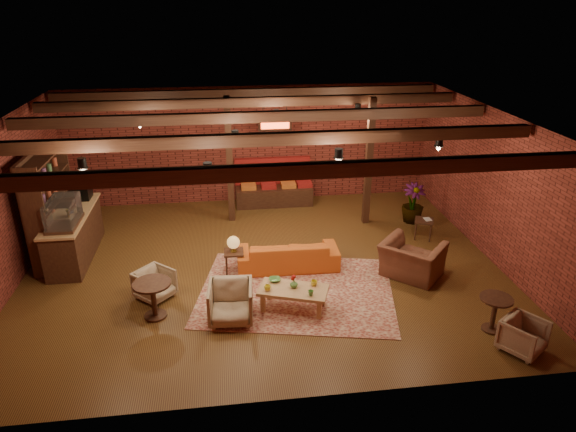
{
  "coord_description": "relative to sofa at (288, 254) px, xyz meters",
  "views": [
    {
      "loc": [
        -0.75,
        -9.73,
        5.41
      ],
      "look_at": [
        0.55,
        0.2,
        1.07
      ],
      "focal_mm": 32.0,
      "sensor_mm": 36.0,
      "label": 1
    }
  ],
  "objects": [
    {
      "name": "floor",
      "position": [
        -0.51,
        0.1,
        -0.31
      ],
      "size": [
        10.0,
        10.0,
        0.0
      ],
      "primitive_type": "plane",
      "color": "#381D0E",
      "rests_on": "ground"
    },
    {
      "name": "wall_front",
      "position": [
        -0.51,
        -3.9,
        1.29
      ],
      "size": [
        10.0,
        0.02,
        3.2
      ],
      "primitive_type": "cube",
      "color": "maroon",
      "rests_on": "ground"
    },
    {
      "name": "post_right",
      "position": [
        2.29,
        2.1,
        1.29
      ],
      "size": [
        0.16,
        0.16,
        3.2
      ],
      "primitive_type": "cube",
      "color": "black",
      "rests_on": "ground"
    },
    {
      "name": "banquette",
      "position": [
        0.09,
        3.65,
        0.19
      ],
      "size": [
        2.1,
        0.7,
        1.0
      ],
      "primitive_type": null,
      "color": "maroon",
      "rests_on": "ground"
    },
    {
      "name": "ceiling_pipe",
      "position": [
        -0.51,
        1.7,
        2.54
      ],
      "size": [
        9.6,
        0.12,
        0.12
      ],
      "primitive_type": "cylinder",
      "rotation": [
        0.0,
        1.57,
        0.0
      ],
      "color": "black",
      "rests_on": "ceiling"
    },
    {
      "name": "round_table_right",
      "position": [
        3.25,
        -2.7,
        0.12
      ],
      "size": [
        0.56,
        0.56,
        0.65
      ],
      "color": "black",
      "rests_on": "floor"
    },
    {
      "name": "service_counter",
      "position": [
        -4.61,
        1.1,
        0.49
      ],
      "size": [
        0.8,
        2.5,
        1.6
      ],
      "primitive_type": null,
      "color": "black",
      "rests_on": "ground"
    },
    {
      "name": "shelving_hutch",
      "position": [
        -5.01,
        1.2,
        0.89
      ],
      "size": [
        0.52,
        2.0,
        2.4
      ],
      "primitive_type": null,
      "color": "black",
      "rests_on": "ground"
    },
    {
      "name": "plant_counter",
      "position": [
        -4.51,
        1.3,
        0.91
      ],
      "size": [
        0.35,
        0.39,
        0.3
      ],
      "primitive_type": "imported",
      "color": "#337F33",
      "rests_on": "service_counter"
    },
    {
      "name": "armchair_b",
      "position": [
        -1.26,
        -1.8,
        0.08
      ],
      "size": [
        0.82,
        0.77,
        0.8
      ],
      "primitive_type": "imported",
      "rotation": [
        0.0,
        0.0,
        -0.07
      ],
      "color": "beige",
      "rests_on": "floor"
    },
    {
      "name": "wall_right",
      "position": [
        4.49,
        0.1,
        1.29
      ],
      "size": [
        0.02,
        8.0,
        3.2
      ],
      "primitive_type": "cube",
      "color": "maroon",
      "rests_on": "ground"
    },
    {
      "name": "sofa",
      "position": [
        0.0,
        0.0,
        0.0
      ],
      "size": [
        2.16,
        0.88,
        0.63
      ],
      "primitive_type": "imported",
      "rotation": [
        0.0,
        0.0,
        3.12
      ],
      "color": "#BD531A",
      "rests_on": "floor"
    },
    {
      "name": "rug",
      "position": [
        0.04,
        -0.99,
        -0.31
      ],
      "size": [
        4.28,
        3.6,
        0.01
      ],
      "primitive_type": "cube",
      "rotation": [
        0.0,
        0.0,
        -0.21
      ],
      "color": "maroon",
      "rests_on": "floor"
    },
    {
      "name": "side_table_book",
      "position": [
        3.41,
        1.0,
        0.13
      ],
      "size": [
        0.56,
        0.56,
        0.5
      ],
      "rotation": [
        0.0,
        0.0,
        -0.41
      ],
      "color": "black",
      "rests_on": "floor"
    },
    {
      "name": "armchair_right",
      "position": [
        2.49,
        -0.7,
        0.2
      ],
      "size": [
        1.37,
        1.35,
        1.02
      ],
      "primitive_type": "imported",
      "rotation": [
        0.0,
        0.0,
        2.4
      ],
      "color": "brown",
      "rests_on": "floor"
    },
    {
      "name": "plant_tall",
      "position": [
        3.49,
        1.97,
        1.21
      ],
      "size": [
        1.71,
        1.71,
        3.05
      ],
      "primitive_type": "imported",
      "rotation": [
        0.0,
        0.0,
        -0.0
      ],
      "color": "#4C7F4C",
      "rests_on": "floor"
    },
    {
      "name": "armchair_a",
      "position": [
        -2.69,
        -0.87,
        0.01
      ],
      "size": [
        0.86,
        0.86,
        0.65
      ],
      "primitive_type": "imported",
      "rotation": [
        0.0,
        0.0,
        0.83
      ],
      "color": "beige",
      "rests_on": "floor"
    },
    {
      "name": "coffee_table",
      "position": [
        -0.12,
        -1.58,
        0.07
      ],
      "size": [
        1.39,
        1.01,
        0.68
      ],
      "rotation": [
        0.0,
        0.0,
        -0.34
      ],
      "color": "#9B7748",
      "rests_on": "floor"
    },
    {
      "name": "ceiling_beams",
      "position": [
        -0.51,
        0.1,
        2.77
      ],
      "size": [
        9.8,
        6.4,
        0.22
      ],
      "primitive_type": null,
      "color": "black",
      "rests_on": "ceiling"
    },
    {
      "name": "side_table_lamp",
      "position": [
        -1.15,
        -0.08,
        0.32
      ],
      "size": [
        0.41,
        0.41,
        0.84
      ],
      "rotation": [
        0.0,
        0.0,
        -0.02
      ],
      "color": "black",
      "rests_on": "floor"
    },
    {
      "name": "wall_back",
      "position": [
        -0.51,
        4.1,
        1.29
      ],
      "size": [
        10.0,
        0.02,
        3.2
      ],
      "primitive_type": "cube",
      "color": "maroon",
      "rests_on": "ground"
    },
    {
      "name": "armchair_far",
      "position": [
        3.45,
        -3.3,
        0.01
      ],
      "size": [
        0.84,
        0.83,
        0.64
      ],
      "primitive_type": "imported",
      "rotation": [
        0.0,
        0.0,
        0.6
      ],
      "color": "beige",
      "rests_on": "floor"
    },
    {
      "name": "wall_left",
      "position": [
        -5.51,
        0.1,
        1.29
      ],
      "size": [
        0.02,
        8.0,
        3.2
      ],
      "primitive_type": "cube",
      "color": "maroon",
      "rests_on": "ground"
    },
    {
      "name": "round_table_left",
      "position": [
        -2.64,
        -1.52,
        0.17
      ],
      "size": [
        0.68,
        0.68,
        0.71
      ],
      "color": "black",
      "rests_on": "floor"
    },
    {
      "name": "ceiling_spotlights",
      "position": [
        -0.51,
        0.1,
        2.55
      ],
      "size": [
        6.4,
        4.4,
        0.28
      ],
      "primitive_type": null,
      "color": "black",
      "rests_on": "ceiling"
    },
    {
      "name": "post_left",
      "position": [
        -1.11,
        2.7,
        1.29
      ],
      "size": [
        0.16,
        0.16,
        3.2
      ],
      "primitive_type": "cube",
      "color": "black",
      "rests_on": "ground"
    },
    {
      "name": "service_sign",
      "position": [
        0.09,
        3.2,
        2.04
      ],
      "size": [
        0.86,
        0.06,
        0.3
      ],
      "primitive_type": "cube",
      "color": "red",
      "rests_on": "ceiling"
    },
    {
      "name": "ceiling",
      "position": [
        -0.51,
        0.1,
        2.89
      ],
      "size": [
        10.0,
        8.0,
        0.02
      ],
      "primitive_type": "cube",
      "color": "black",
      "rests_on": "wall_back"
    }
  ]
}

